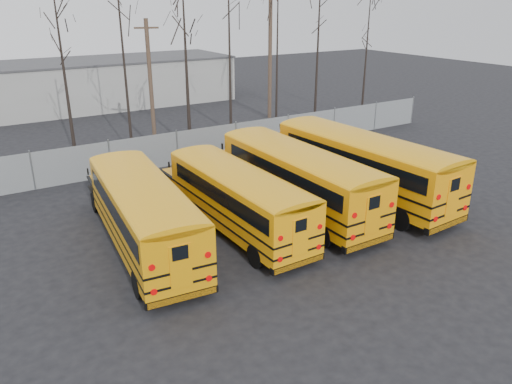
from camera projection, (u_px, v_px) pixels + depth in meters
ground at (297, 242)px, 20.30m from camera, size 120.00×120.00×0.00m
fence at (177, 148)px, 29.42m from camera, size 40.00×0.04×2.00m
distant_building at (109, 83)px, 45.86m from camera, size 22.00×8.00×4.00m
bus_a at (142, 208)px, 19.17m from camera, size 3.38×10.65×2.93m
bus_b at (236, 194)px, 20.82m from camera, size 2.44×10.04×2.80m
bus_c at (296, 174)px, 22.60m from camera, size 2.57×11.10×3.10m
bus_d at (360, 161)px, 24.14m from camera, size 3.34×11.81×3.27m
utility_pole_left at (151, 86)px, 30.81m from camera, size 1.42×0.53×8.16m
utility_pole_right at (270, 55)px, 39.63m from camera, size 1.67×0.80×9.87m
tree_3 at (65, 78)px, 29.54m from camera, size 0.26×0.26×9.66m
tree_4 at (123, 55)px, 29.50m from camera, size 0.26×0.26×12.28m
tree_5 at (187, 75)px, 31.17m from camera, size 0.26×0.26×9.57m
tree_6 at (230, 49)px, 34.86m from camera, size 0.26×0.26×11.91m
tree_7 at (277, 45)px, 37.53m from camera, size 0.26×0.26×11.90m
tree_8 at (318, 45)px, 38.59m from camera, size 0.26×0.26×11.69m
tree_9 at (366, 59)px, 39.25m from camera, size 0.26×0.26×9.63m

